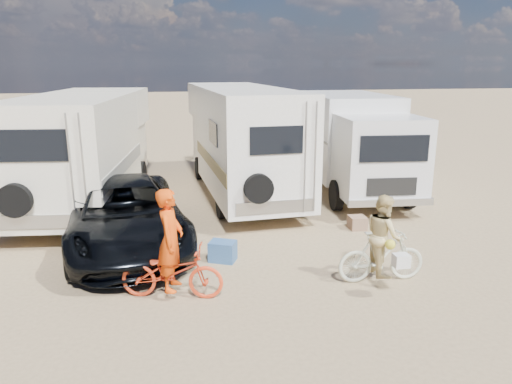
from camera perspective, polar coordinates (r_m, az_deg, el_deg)
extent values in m
plane|color=tan|center=(9.65, 4.56, -11.23)|extent=(140.00, 140.00, 0.00)
imported|color=black|center=(11.84, -15.22, -2.58)|extent=(3.35, 5.99, 1.58)
imported|color=red|center=(9.19, -9.92, -9.34)|extent=(2.02, 1.13, 1.01)
imported|color=beige|center=(10.00, 14.64, -7.39)|extent=(1.79, 0.58, 1.07)
imported|color=#EE470A|center=(9.01, -10.05, -6.68)|extent=(0.62, 0.79, 1.92)
imported|color=#D6BF7D|center=(9.90, 14.75, -5.90)|extent=(0.65, 0.81, 1.62)
imported|color=black|center=(16.15, 17.18, 0.51)|extent=(1.64, 0.92, 0.82)
cube|color=#325A93|center=(10.77, -3.96, -7.01)|extent=(0.69, 0.61, 0.45)
cube|color=#82604A|center=(13.07, 11.90, -3.57)|extent=(0.44, 0.44, 0.34)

